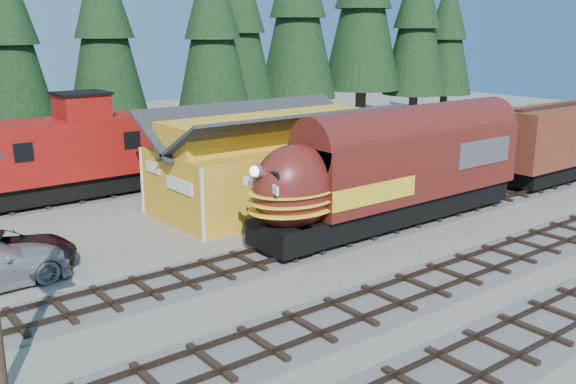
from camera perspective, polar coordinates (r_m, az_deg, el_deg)
ground at (r=27.13m, az=11.94°, el=-5.88°), size 120.00×120.00×0.00m
track_siding at (r=37.07m, az=17.28°, el=-0.61°), size 68.00×3.20×0.33m
track_spur at (r=36.70m, az=-21.37°, el=-1.11°), size 32.00×3.20×0.33m
depot at (r=33.76m, az=-1.49°, el=3.67°), size 12.80×7.00×5.30m
conifer_backdrop at (r=47.16m, az=-9.11°, el=15.53°), size 80.80×23.44×17.46m
locomotive at (r=30.35m, az=8.82°, el=1.42°), size 15.86×3.15×4.31m
boxcar at (r=43.97m, az=24.17°, el=4.49°), size 13.88×2.97×4.36m
caboose at (r=36.66m, az=-19.02°, el=3.31°), size 10.48×3.04×5.45m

